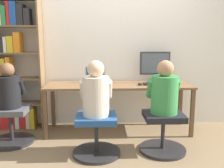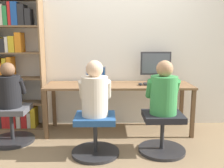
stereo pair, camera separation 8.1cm
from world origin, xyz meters
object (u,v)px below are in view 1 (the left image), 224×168
Objects in this scene: person_near_shelf at (8,89)px; keyboard at (159,84)px; person_at_laptop at (96,92)px; office_chair_right at (96,135)px; desktop_monitor at (155,66)px; laptop at (95,80)px; person_at_monitor at (164,91)px; bookshelf at (11,66)px; office_chair_side at (11,125)px; office_chair_left at (163,132)px.

keyboard is at bearing 8.50° from person_near_shelf.
office_chair_right is at bearing -90.00° from person_at_laptop.
desktop_monitor reaches higher than laptop.
bookshelf reaches higher than person_at_monitor.
keyboard reaches higher than office_chair_right.
keyboard is (0.03, -0.19, -0.23)m from desktop_monitor.
desktop_monitor is at bearing 45.53° from person_at_laptop.
office_chair_side is (-2.01, -0.30, -0.47)m from keyboard.
office_chair_left and office_chair_right have the same top height.
laptop is 0.16× the size of bookshelf.
person_at_laptop is at bearing 90.00° from office_chair_right.
laptop is 0.93m from keyboard.
office_chair_left is 1.00× the size of office_chair_right.
laptop is 0.48× the size of person_at_monitor.
desktop_monitor reaches higher than keyboard.
laptop is 0.53× the size of office_chair_right.
office_chair_left is 0.89× the size of person_at_laptop.
desktop_monitor is 2.10m from bookshelf.
person_near_shelf is (-1.12, 0.39, 0.48)m from office_chair_right.
bookshelf is at bearing 174.09° from keyboard.
person_near_shelf reaches higher than keyboard.
office_chair_side is 0.98× the size of person_near_shelf.
office_chair_left is at bearing -9.64° from office_chair_side.
person_at_laptop is at bearing -134.47° from desktop_monitor.
person_at_monitor is at bearing -97.94° from keyboard.
person_at_laptop is at bearing -176.01° from person_at_monitor.
laptop is 0.53× the size of office_chair_left.
person_at_laptop is (-0.00, 0.00, 0.51)m from office_chair_right.
person_at_laptop is (-0.86, -0.87, -0.19)m from desktop_monitor.
keyboard is at bearing -8.67° from laptop.
office_chair_right is 0.95m from person_at_monitor.
laptop is 0.97m from office_chair_right.
office_chair_left is at bearing -90.00° from person_at_monitor.
keyboard is at bearing -5.91° from bookshelf.
keyboard is 0.72× the size of person_at_laptop.
office_chair_right is at bearing -176.01° from office_chair_left.
keyboard reaches higher than office_chair_side.
laptop is 1.28m from office_chair_side.
bookshelf reaches higher than laptop.
office_chair_side is at bearing 161.35° from person_at_laptop.
keyboard is 0.79× the size of person_near_shelf.
person_at_monitor is 1.95m from person_near_shelf.
person_at_laptop is 1.12× the size of office_chair_side.
office_chair_side is at bearing -157.83° from laptop.
person_at_laptop is (0.03, -0.82, -0.00)m from laptop.
office_chair_right is 1.28m from person_near_shelf.
person_at_monitor reaches higher than person_near_shelf.
desktop_monitor is 0.80× the size of office_chair_left.
laptop is at bearing 92.04° from person_at_laptop.
person_at_laptop is 1.10× the size of person_near_shelf.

